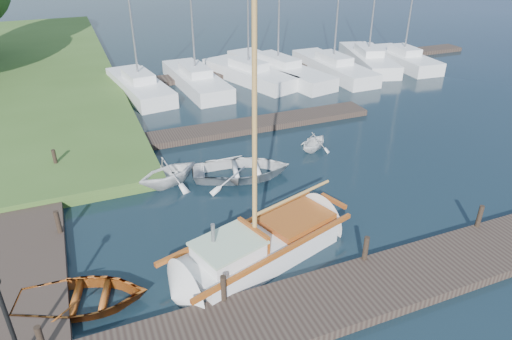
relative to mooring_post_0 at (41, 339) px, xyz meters
name	(u,v)px	position (x,y,z in m)	size (l,w,h in m)	color
ground	(256,197)	(7.50, 5.00, -0.70)	(160.00, 160.00, 0.00)	black
near_dock	(339,298)	(7.50, -1.00, -0.55)	(18.00, 2.20, 0.30)	#2E221D
left_dock	(30,211)	(-0.50, 7.00, -0.55)	(2.20, 18.00, 0.30)	#2E221D
far_dock	(244,126)	(9.50, 11.50, -0.55)	(14.00, 1.60, 0.30)	#2E221D
pontoon	(298,65)	(17.50, 21.00, -0.55)	(30.00, 1.60, 0.30)	#2E221D
mooring_post_0	(41,339)	(0.00, 0.00, 0.00)	(0.16, 0.16, 0.80)	black
mooring_post_1	(223,288)	(4.50, 0.00, 0.00)	(0.16, 0.16, 0.80)	black
mooring_post_2	(366,248)	(9.00, 0.00, 0.00)	(0.16, 0.16, 0.80)	black
mooring_post_3	(480,216)	(13.50, 0.00, 0.00)	(0.16, 0.16, 0.80)	black
mooring_post_4	(58,222)	(0.50, 5.00, 0.00)	(0.16, 0.16, 0.80)	black
mooring_post_5	(55,159)	(0.50, 10.00, 0.00)	(0.16, 0.16, 0.80)	black
lamp_post	(4,308)	(-0.50, 0.00, 1.17)	(0.24, 0.24, 2.44)	black
sailboat	(264,247)	(6.38, 1.66, -0.36)	(7.41, 4.02, 9.83)	white
dinghy	(82,295)	(0.96, 1.57, -0.34)	(2.49, 3.49, 0.72)	maroon
tender_b	(168,170)	(4.63, 7.27, -0.03)	(2.21, 2.56, 1.35)	white
tender_c	(242,168)	(7.59, 6.78, -0.28)	(2.90, 4.07, 0.84)	white
tender_d	(314,140)	(11.64, 7.95, -0.21)	(1.61, 1.87, 0.99)	white
marina_boat_0	(139,85)	(5.54, 19.25, -0.13)	(3.23, 7.61, 11.01)	white
marina_boat_1	(196,79)	(9.15, 19.22, -0.13)	(2.65, 8.15, 11.20)	white
marina_boat_2	(249,72)	(12.83, 19.23, -0.12)	(4.47, 8.03, 11.90)	white
marina_boat_3	(278,68)	(15.14, 19.55, -0.13)	(4.18, 10.24, 11.57)	white
marina_boat_4	(333,66)	(18.96, 18.48, -0.13)	(2.38, 8.29, 10.43)	white
marina_boat_5	(368,58)	(22.54, 19.44, -0.13)	(4.34, 8.38, 10.96)	white
marina_boat_6	(403,58)	(24.99, 18.41, -0.14)	(2.70, 6.96, 9.21)	white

